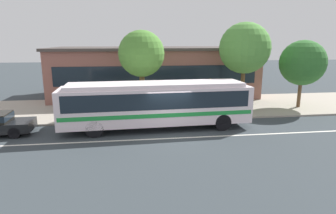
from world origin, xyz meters
TOP-DOWN VIEW (x-y plane):
  - ground_plane at (0.00, 0.00)m, footprint 120.00×120.00m
  - sidewalk_slab at (0.00, 6.56)m, footprint 60.00×8.00m
  - lane_stripe_center at (0.00, -0.80)m, footprint 56.00×0.16m
  - transit_bus at (-0.63, 1.21)m, footprint 11.47×2.99m
  - pedestrian_waiting_near_sign at (-3.41, 3.14)m, footprint 0.47×0.47m
  - bus_stop_sign at (3.35, 3.24)m, footprint 0.15×0.44m
  - street_tree_near_stop at (-1.32, 5.12)m, footprint 3.32×3.32m
  - street_tree_mid_block at (6.52, 5.43)m, footprint 3.87×3.87m
  - street_tree_far_end at (11.10, 4.99)m, footprint 3.49×3.49m
  - station_building at (0.16, 12.20)m, footprint 18.98×8.51m

SIDE VIEW (x-z plane):
  - ground_plane at x=0.00m, z-range 0.00..0.00m
  - lane_stripe_center at x=0.00m, z-range 0.00..0.01m
  - sidewalk_slab at x=0.00m, z-range 0.00..0.12m
  - pedestrian_waiting_near_sign at x=-3.41m, z-range 0.26..1.90m
  - transit_bus at x=-0.63m, z-range 0.23..3.07m
  - bus_stop_sign at x=3.35m, z-range 0.48..3.10m
  - station_building at x=0.16m, z-range 0.01..4.69m
  - street_tree_far_end at x=11.10m, z-range 0.99..6.23m
  - street_tree_near_stop at x=-1.32m, z-range 1.39..7.32m
  - street_tree_mid_block at x=6.52m, z-range 1.45..8.00m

